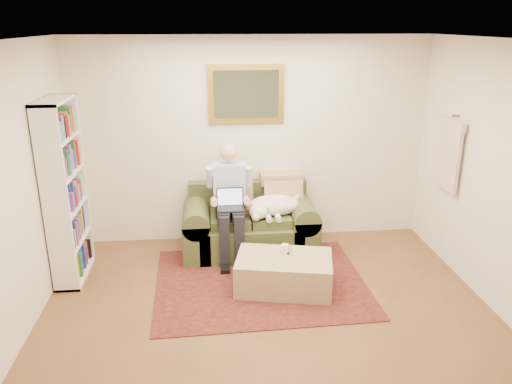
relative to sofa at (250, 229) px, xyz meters
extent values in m
cube|color=brown|center=(0.06, -2.05, -0.28)|extent=(4.50, 5.00, 0.01)
cube|color=white|center=(0.06, -2.05, 2.32)|extent=(4.50, 5.00, 0.01)
cube|color=white|center=(0.06, 0.45, 1.02)|extent=(4.50, 0.01, 2.60)
cube|color=black|center=(0.05, -0.84, -0.28)|extent=(2.34, 1.90, 0.01)
cube|color=#4E5D31|center=(0.00, -0.03, -0.08)|extent=(1.24, 0.80, 0.40)
cube|color=#4E5D31|center=(0.00, 0.31, 0.33)|extent=(1.51, 0.17, 0.41)
cube|color=#4E5D31|center=(-0.65, -0.03, -0.03)|extent=(0.33, 0.80, 0.83)
cube|color=#4E5D31|center=(0.65, -0.03, -0.03)|extent=(0.33, 0.80, 0.83)
cube|color=#4E5D31|center=(-0.25, -0.08, 0.18)|extent=(0.47, 0.54, 0.12)
cube|color=#4E5D31|center=(0.25, -0.08, 0.18)|extent=(0.47, 0.54, 0.12)
cube|color=black|center=(-0.25, -0.27, 0.39)|extent=(0.32, 0.22, 0.02)
cube|color=black|center=(-0.25, -0.15, 0.50)|extent=(0.32, 0.06, 0.22)
cube|color=#99BFF2|center=(-0.25, -0.16, 0.50)|extent=(0.29, 0.04, 0.19)
cube|color=tan|center=(0.28, -0.99, -0.10)|extent=(1.12, 0.84, 0.37)
cylinder|color=white|center=(0.31, -0.88, 0.13)|extent=(0.08, 0.08, 0.10)
cube|color=black|center=(0.33, -0.85, 0.09)|extent=(0.08, 0.16, 0.02)
cube|color=gold|center=(0.00, 0.42, 1.62)|extent=(0.94, 0.04, 0.72)
cube|color=gray|center=(0.00, 0.40, 1.62)|extent=(0.80, 0.01, 0.58)
camera|label=1|loc=(-0.49, -5.72, 2.46)|focal=35.00mm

